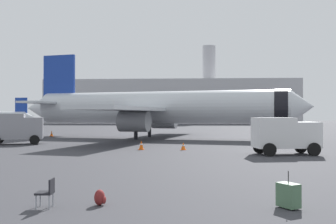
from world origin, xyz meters
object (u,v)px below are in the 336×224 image
Objects in this scene: safety_cone_far at (52,133)px; gate_chair at (47,191)px; safety_cone_near at (141,145)px; safety_cone_mid at (183,146)px; rolling_suitcase at (288,195)px; traveller_backpack at (100,198)px; airplane_at_gate at (157,108)px; service_truck at (16,127)px; cargo_van at (285,134)px.

gate_chair reaches higher than safety_cone_far.
safety_cone_mid is (3.36, 0.02, -0.07)m from safety_cone_near.
safety_cone_far is (-17.69, 19.03, 0.07)m from safety_cone_mid.
traveller_backpack is at bearing 179.53° from rolling_suitcase.
safety_cone_mid is 19.35m from traveller_backpack.
gate_chair is (-1.50, -0.40, 0.27)m from traveller_backpack.
rolling_suitcase is (21.21, -38.31, 0.02)m from safety_cone_far.
safety_cone_mid is 1.28× the size of traveller_backpack.
airplane_at_gate reaches higher than safety_cone_mid.
service_truck reaches higher than safety_cone_far.
gate_chair is (-3.61, -19.64, 0.20)m from safety_cone_mid.
traveller_backpack is (13.94, -24.34, -1.37)m from service_truck.
service_truck is 6.12× the size of gate_chair.
safety_cone_near reaches higher than traveller_backpack.
airplane_at_gate reaches higher than safety_cone_far.
safety_cone_far is at bearing 132.91° from safety_cone_mid.
safety_cone_near is 1.00× the size of safety_cone_far.
gate_chair is at bearing -177.15° from rolling_suitcase.
cargo_van is at bearing -25.39° from safety_cone_mid.
rolling_suitcase is (19.58, -24.38, -1.22)m from service_truck.
cargo_van is at bearing -17.82° from safety_cone_near.
service_truck is 28.08m from traveller_backpack.
airplane_at_gate is at bearing 89.77° from gate_chair.
cargo_van is at bearing 59.65° from traveller_backpack.
rolling_suitcase is at bearing 2.85° from gate_chair.
airplane_at_gate is at bearing 90.44° from safety_cone_near.
safety_cone_near is (12.70, -5.12, -1.23)m from service_truck.
airplane_at_gate is 35.05m from gate_chair.
safety_cone_near is at bearing -21.95° from service_truck.
service_truck is at bearing 119.80° from traveller_backpack.
cargo_van is (10.63, -18.66, -2.21)m from airplane_at_gate.
service_truck is 13.75m from safety_cone_near.
safety_cone_near is at bearing 89.25° from gate_chair.
service_truck is at bearing 159.90° from cargo_van.
traveller_backpack is (-9.27, -15.84, -1.22)m from cargo_van.
safety_cone_near is at bearing 162.18° from cargo_van.
traveller_backpack is (15.57, -38.26, -0.14)m from safety_cone_far.
gate_chair is at bearing -90.23° from airplane_at_gate.
gate_chair is (-10.77, -16.24, -0.95)m from cargo_van.
safety_cone_near is 3.36m from safety_cone_mid.
safety_cone_near is 23.83m from safety_cone_far.
airplane_at_gate is 34.70m from traveller_backpack.
safety_cone_near is 19.62m from gate_chair.
service_truck is 6.96× the size of safety_cone_near.
airplane_at_gate is 16.30m from service_truck.
safety_cone_mid is 25.98m from safety_cone_far.
safety_cone_far is at bearing 112.14° from traveller_backpack.
safety_cone_far reaches higher than safety_cone_mid.
cargo_van is 9.68× the size of traveller_backpack.
service_truck reaches higher than safety_cone_near.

